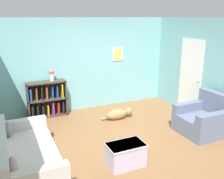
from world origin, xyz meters
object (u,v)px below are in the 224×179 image
object	(u,v)px
couch	(26,158)
recliner_chair	(204,119)
vase	(52,74)
dog	(119,114)
coffee_table	(126,154)
bookshelf	(47,100)

from	to	relation	value
couch	recliner_chair	bearing A→B (deg)	-0.68
recliner_chair	vase	xyz separation A→B (m)	(-2.95, 2.50, 0.83)
dog	couch	bearing A→B (deg)	-149.28
recliner_chair	coffee_table	world-z (taller)	recliner_chair
bookshelf	vase	xyz separation A→B (m)	(0.17, -0.02, 0.70)
couch	recliner_chair	distance (m)	3.94
bookshelf	vase	world-z (taller)	vase
dog	vase	world-z (taller)	vase
vase	recliner_chair	bearing A→B (deg)	-40.37
couch	coffee_table	world-z (taller)	couch
bookshelf	vase	distance (m)	0.72
recliner_chair	couch	bearing A→B (deg)	179.32
dog	coffee_table	bearing A→B (deg)	-112.72
vase	couch	bearing A→B (deg)	-111.97
bookshelf	recliner_chair	size ratio (longest dim) A/B	1.05
bookshelf	dog	distance (m)	1.97
recliner_chair	vase	world-z (taller)	vase
coffee_table	dog	size ratio (longest dim) A/B	0.76
dog	recliner_chair	bearing A→B (deg)	-46.80
bookshelf	dog	xyz separation A→B (m)	(1.68, -0.99, -0.32)
recliner_chair	dog	xyz separation A→B (m)	(-1.44, 1.53, -0.18)
vase	coffee_table	bearing A→B (deg)	-77.14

